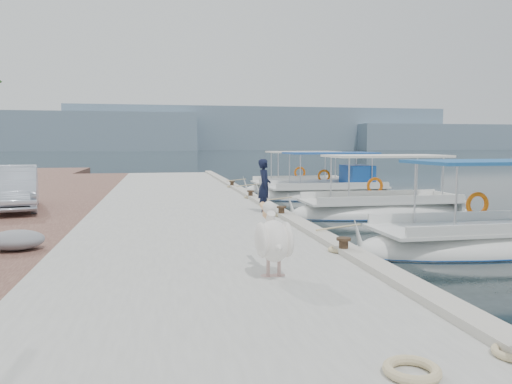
{
  "coord_description": "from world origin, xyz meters",
  "views": [
    {
      "loc": [
        -3.83,
        -12.51,
        2.64
      ],
      "look_at": [
        -1.0,
        2.04,
        1.2
      ],
      "focal_mm": 35.0,
      "sensor_mm": 36.0,
      "label": 1
    }
  ],
  "objects_px": {
    "fishing_caique_d": "(328,194)",
    "pelican": "(273,239)",
    "parked_car": "(12,188)",
    "fishing_caique_e": "(300,189)",
    "fishing_caique_b": "(494,245)",
    "fishing_caique_c": "(380,212)",
    "fisherman": "(264,186)"
  },
  "relations": [
    {
      "from": "fishing_caique_d",
      "to": "pelican",
      "type": "height_order",
      "value": "fishing_caique_d"
    },
    {
      "from": "parked_car",
      "to": "pelican",
      "type": "bearing_deg",
      "value": -67.82
    },
    {
      "from": "pelican",
      "to": "fishing_caique_e",
      "type": "bearing_deg",
      "value": 72.69
    },
    {
      "from": "fishing_caique_d",
      "to": "fishing_caique_b",
      "type": "bearing_deg",
      "value": -89.43
    },
    {
      "from": "fishing_caique_c",
      "to": "parked_car",
      "type": "distance_m",
      "value": 12.71
    },
    {
      "from": "parked_car",
      "to": "fisherman",
      "type": "bearing_deg",
      "value": -26.34
    },
    {
      "from": "fishing_caique_b",
      "to": "fishing_caique_e",
      "type": "xyz_separation_m",
      "value": [
        -0.58,
        15.51,
        0.0
      ]
    },
    {
      "from": "pelican",
      "to": "fisherman",
      "type": "xyz_separation_m",
      "value": [
        1.44,
        7.49,
        0.23
      ]
    },
    {
      "from": "fishing_caique_b",
      "to": "fishing_caique_e",
      "type": "relative_size",
      "value": 1.18
    },
    {
      "from": "fishing_caique_b",
      "to": "pelican",
      "type": "relative_size",
      "value": 5.0
    },
    {
      "from": "pelican",
      "to": "parked_car",
      "type": "height_order",
      "value": "parked_car"
    },
    {
      "from": "fishing_caique_b",
      "to": "fishing_caique_d",
      "type": "bearing_deg",
      "value": 90.57
    },
    {
      "from": "fishing_caique_d",
      "to": "pelican",
      "type": "distance_m",
      "value": 16.53
    },
    {
      "from": "fishing_caique_d",
      "to": "fishing_caique_e",
      "type": "bearing_deg",
      "value": 97.61
    },
    {
      "from": "fishing_caique_b",
      "to": "fisherman",
      "type": "distance_m",
      "value": 6.69
    },
    {
      "from": "fishing_caique_d",
      "to": "pelican",
      "type": "bearing_deg",
      "value": -112.33
    },
    {
      "from": "fishing_caique_b",
      "to": "pelican",
      "type": "distance_m",
      "value": 7.2
    },
    {
      "from": "fishing_caique_d",
      "to": "fisherman",
      "type": "height_order",
      "value": "fishing_caique_d"
    },
    {
      "from": "fishing_caique_c",
      "to": "pelican",
      "type": "height_order",
      "value": "fishing_caique_c"
    },
    {
      "from": "fishing_caique_b",
      "to": "fishing_caique_d",
      "type": "xyz_separation_m",
      "value": [
        -0.12,
        12.11,
        0.07
      ]
    },
    {
      "from": "fishing_caique_e",
      "to": "parked_car",
      "type": "bearing_deg",
      "value": -143.3
    },
    {
      "from": "fishing_caique_b",
      "to": "fisherman",
      "type": "xyz_separation_m",
      "value": [
        -4.95,
        4.34,
        1.21
      ]
    },
    {
      "from": "pelican",
      "to": "fishing_caique_d",
      "type": "bearing_deg",
      "value": 67.67
    },
    {
      "from": "pelican",
      "to": "fisherman",
      "type": "distance_m",
      "value": 7.63
    },
    {
      "from": "fishing_caique_e",
      "to": "parked_car",
      "type": "relative_size",
      "value": 1.46
    },
    {
      "from": "fishing_caique_b",
      "to": "fishing_caique_d",
      "type": "relative_size",
      "value": 1.06
    },
    {
      "from": "fishing_caique_e",
      "to": "fisherman",
      "type": "bearing_deg",
      "value": -111.37
    },
    {
      "from": "fishing_caique_b",
      "to": "parked_car",
      "type": "bearing_deg",
      "value": 153.72
    },
    {
      "from": "fishing_caique_b",
      "to": "fishing_caique_c",
      "type": "bearing_deg",
      "value": 91.93
    },
    {
      "from": "fisherman",
      "to": "parked_car",
      "type": "xyz_separation_m",
      "value": [
        -7.91,
        2.01,
        -0.12
      ]
    },
    {
      "from": "fishing_caique_e",
      "to": "fishing_caique_c",
      "type": "bearing_deg",
      "value": -87.75
    },
    {
      "from": "fishing_caique_d",
      "to": "fisherman",
      "type": "relative_size",
      "value": 4.24
    }
  ]
}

